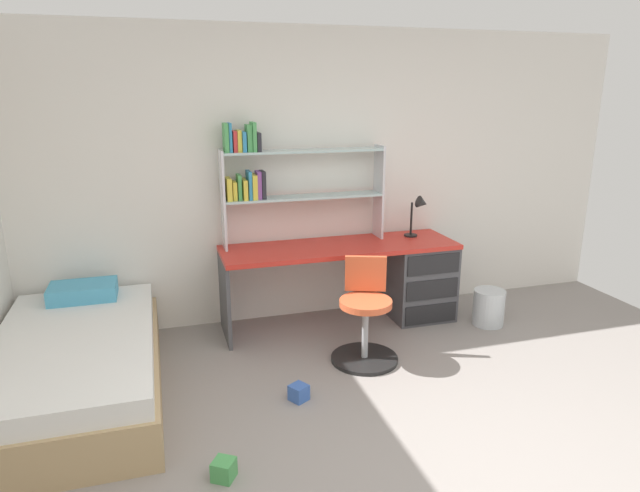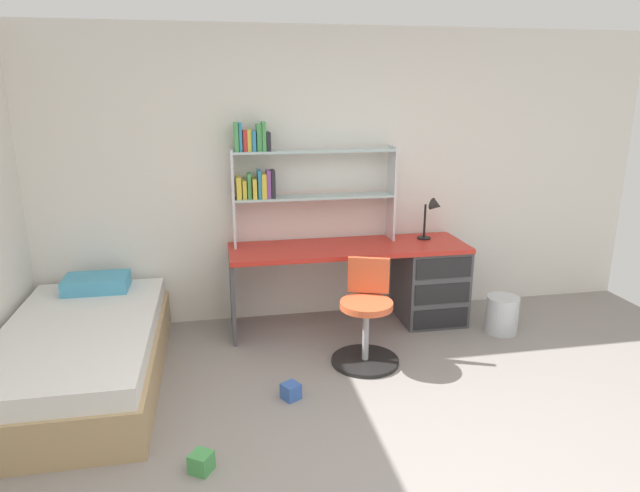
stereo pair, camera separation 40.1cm
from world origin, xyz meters
The scene contains 9 objects.
room_shell centered at (-1.32, 1.33, 1.28)m, with size 6.03×6.45×2.55m.
desk centered at (0.69, 2.39, 0.41)m, with size 2.06×0.61×0.73m.
bookshelf_hutch centered at (-0.36, 2.58, 1.34)m, with size 1.42×0.22×1.05m.
desk_lamp centered at (0.92, 2.46, 0.98)m, with size 0.20×0.17×0.38m.
swivel_chair centered at (0.11, 1.69, 0.31)m, with size 0.52×0.52×0.79m.
bed_platform centered at (-1.96, 1.74, 0.23)m, with size 1.07×1.96×0.57m.
waste_bin centered at (1.41, 1.99, 0.16)m, with size 0.28×0.28×0.32m, color silver.
toy_block_blue_0 centered at (-0.53, 1.25, 0.05)m, with size 0.11×0.11×0.11m, color #3860B7.
toy_block_green_2 centered at (-1.12, 0.60, 0.06)m, with size 0.11×0.11×0.11m, color #479E51.
Camera 1 is at (-1.35, -1.98, 2.03)m, focal length 31.07 mm.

